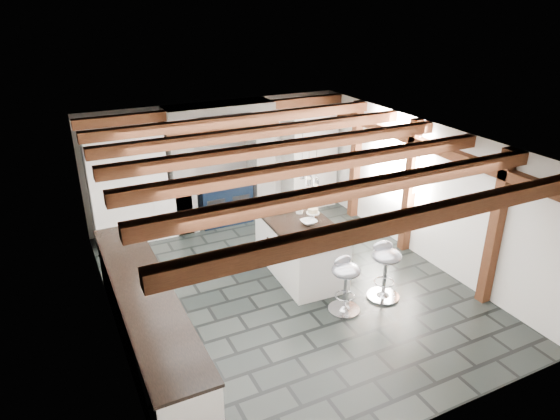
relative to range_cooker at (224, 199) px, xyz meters
name	(u,v)px	position (x,y,z in m)	size (l,w,h in m)	color
ground	(286,286)	(0.00, -2.68, -0.47)	(6.00, 6.00, 0.00)	black
room_shell	(214,197)	(-0.61, -1.26, 0.60)	(6.00, 6.03, 6.00)	white
range_cooker	(224,199)	(0.00, 0.00, 0.00)	(1.00, 0.63, 0.99)	black
kitchen_island	(300,247)	(0.40, -2.39, -0.02)	(1.00, 1.82, 1.17)	white
bar_stool_near	(385,264)	(1.16, -3.57, 0.08)	(0.54, 0.54, 0.89)	silver
bar_stool_far	(345,279)	(0.45, -3.60, 0.05)	(0.45, 0.45, 0.83)	silver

